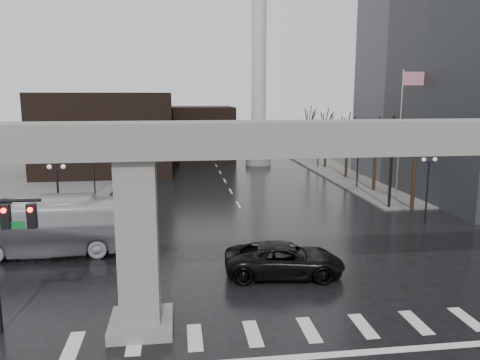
{
  "coord_description": "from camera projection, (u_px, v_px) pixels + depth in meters",
  "views": [
    {
      "loc": [
        -5.32,
        -18.69,
        9.76
      ],
      "look_at": [
        -1.48,
        9.82,
        4.5
      ],
      "focal_mm": 35.0,
      "sensor_mm": 36.0,
      "label": 1
    }
  ],
  "objects": [
    {
      "name": "pickup_truck",
      "position": [
        284.0,
        260.0,
        25.48
      ],
      "size": [
        6.79,
        3.69,
        1.81
      ],
      "primitive_type": "imported",
      "rotation": [
        0.0,
        0.0,
        1.46
      ],
      "color": "black",
      "rests_on": "ground"
    },
    {
      "name": "lamp_right_2",
      "position": [
        318.0,
        142.0,
        62.77
      ],
      "size": [
        1.22,
        0.32,
        5.11
      ],
      "color": "black",
      "rests_on": "ground"
    },
    {
      "name": "building_far_mid",
      "position": [
        199.0,
        134.0,
        70.39
      ],
      "size": [
        10.0,
        10.0,
        8.0
      ],
      "primitive_type": "cube",
      "color": "black",
      "rests_on": "ground"
    },
    {
      "name": "smokestack",
      "position": [
        259.0,
        68.0,
        63.91
      ],
      "size": [
        3.6,
        3.6,
        30.0
      ],
      "color": "beige",
      "rests_on": "ground"
    },
    {
      "name": "tree_right_4",
      "position": [
        309.0,
        140.0,
        70.8
      ],
      "size": [
        1.12,
        1.69,
        8.19
      ],
      "color": "black",
      "rests_on": "ground"
    },
    {
      "name": "signal_left_pole",
      "position": [
        6.0,
        238.0,
        18.83
      ],
      "size": [
        2.3,
        0.3,
        6.0
      ],
      "color": "black",
      "rests_on": "ground"
    },
    {
      "name": "sidewalk_ne",
      "position": [
        427.0,
        172.0,
        59.17
      ],
      "size": [
        28.0,
        36.0,
        0.15
      ],
      "primitive_type": "cube",
      "color": "#615F5C",
      "rests_on": "ground"
    },
    {
      "name": "tree_right_3",
      "position": [
        326.0,
        146.0,
        63.01
      ],
      "size": [
        1.11,
        1.66,
        8.02
      ],
      "color": "black",
      "rests_on": "ground"
    },
    {
      "name": "elevated_guideway",
      "position": [
        336.0,
        164.0,
        19.61
      ],
      "size": [
        48.0,
        2.6,
        8.7
      ],
      "color": "gray",
      "rests_on": "ground"
    },
    {
      "name": "lamp_right_1",
      "position": [
        358.0,
        155.0,
        49.12
      ],
      "size": [
        1.22,
        0.32,
        5.11
      ],
      "color": "black",
      "rests_on": "ground"
    },
    {
      "name": "tree_right_2",
      "position": [
        347.0,
        154.0,
        55.22
      ],
      "size": [
        1.1,
        1.63,
        7.85
      ],
      "color": "black",
      "rests_on": "ground"
    },
    {
      "name": "tree_right_0",
      "position": [
        414.0,
        178.0,
        39.65
      ],
      "size": [
        1.09,
        1.58,
        7.5
      ],
      "color": "black",
      "rests_on": "ground"
    },
    {
      "name": "signal_mast_arm",
      "position": [
        350.0,
        142.0,
        39.14
      ],
      "size": [
        12.12,
        0.43,
        8.0
      ],
      "color": "black",
      "rests_on": "ground"
    },
    {
      "name": "flagpole_assembly",
      "position": [
        404.0,
        119.0,
        42.78
      ],
      "size": [
        2.06,
        0.12,
        12.0
      ],
      "color": "silver",
      "rests_on": "ground"
    },
    {
      "name": "lamp_left_1",
      "position": [
        93.0,
        160.0,
        45.58
      ],
      "size": [
        1.22,
        0.32,
        5.11
      ],
      "color": "black",
      "rests_on": "ground"
    },
    {
      "name": "ground",
      "position": [
        303.0,
        319.0,
        20.68
      ],
      "size": [
        160.0,
        160.0,
        0.0
      ],
      "primitive_type": "plane",
      "color": "black",
      "rests_on": "ground"
    },
    {
      "name": "building_far_left",
      "position": [
        108.0,
        133.0,
        58.89
      ],
      "size": [
        16.0,
        14.0,
        10.0
      ],
      "primitive_type": "cube",
      "color": "black",
      "rests_on": "ground"
    },
    {
      "name": "tree_right_1",
      "position": [
        375.0,
        164.0,
        47.43
      ],
      "size": [
        1.09,
        1.61,
        7.67
      ],
      "color": "black",
      "rests_on": "ground"
    },
    {
      "name": "lamp_right_0",
      "position": [
        428.0,
        179.0,
        35.47
      ],
      "size": [
        1.22,
        0.32,
        5.11
      ],
      "color": "black",
      "rests_on": "ground"
    },
    {
      "name": "city_bus",
      "position": [
        43.0,
        226.0,
        28.8
      ],
      "size": [
        12.84,
        3.07,
        3.57
      ],
      "primitive_type": "imported",
      "rotation": [
        0.0,
        0.0,
        1.58
      ],
      "color": "silver",
      "rests_on": "ground"
    },
    {
      "name": "lamp_left_0",
      "position": [
        58.0,
        188.0,
        31.93
      ],
      "size": [
        1.22,
        0.32,
        5.11
      ],
      "color": "black",
      "rests_on": "ground"
    },
    {
      "name": "lamp_left_2",
      "position": [
        112.0,
        145.0,
        59.23
      ],
      "size": [
        1.22,
        0.32,
        5.11
      ],
      "color": "black",
      "rests_on": "ground"
    }
  ]
}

